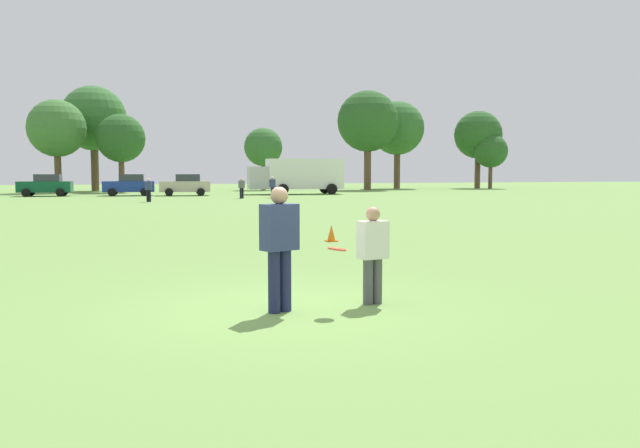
{
  "coord_description": "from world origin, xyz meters",
  "views": [
    {
      "loc": [
        -2.23,
        -9.06,
        2.02
      ],
      "look_at": [
        0.73,
        0.53,
        1.2
      ],
      "focal_mm": 36.06,
      "sensor_mm": 36.0,
      "label": 1
    }
  ],
  "objects_px": {
    "player_defender": "(373,250)",
    "bystander_field_marshal": "(242,187)",
    "parked_car_center": "(46,185)",
    "bystander_far_jogger": "(272,186)",
    "box_truck": "(298,175)",
    "frisbee": "(337,249)",
    "parked_car_near_right": "(185,185)",
    "parked_car_mid_right": "(129,185)",
    "player_thrower": "(279,242)",
    "bystander_sideline_watcher": "(149,189)",
    "traffic_cone": "(331,234)"
  },
  "relations": [
    {
      "from": "traffic_cone",
      "to": "box_truck",
      "type": "xyz_separation_m",
      "value": [
        9.47,
        38.61,
        1.52
      ]
    },
    {
      "from": "parked_car_center",
      "to": "box_truck",
      "type": "height_order",
      "value": "box_truck"
    },
    {
      "from": "traffic_cone",
      "to": "parked_car_mid_right",
      "type": "xyz_separation_m",
      "value": [
        -5.16,
        39.18,
        0.69
      ]
    },
    {
      "from": "parked_car_center",
      "to": "parked_car_near_right",
      "type": "relative_size",
      "value": 1.0
    },
    {
      "from": "parked_car_center",
      "to": "parked_car_near_right",
      "type": "height_order",
      "value": "same"
    },
    {
      "from": "parked_car_near_right",
      "to": "box_truck",
      "type": "xyz_separation_m",
      "value": [
        10.09,
        0.7,
        0.83
      ]
    },
    {
      "from": "bystander_sideline_watcher",
      "to": "bystander_field_marshal",
      "type": "bearing_deg",
      "value": 28.16
    },
    {
      "from": "player_defender",
      "to": "bystander_field_marshal",
      "type": "xyz_separation_m",
      "value": [
        5.08,
        39.4,
        0.05
      ]
    },
    {
      "from": "frisbee",
      "to": "bystander_sideline_watcher",
      "type": "relative_size",
      "value": 0.17
    },
    {
      "from": "frisbee",
      "to": "player_defender",
      "type": "bearing_deg",
      "value": 27.55
    },
    {
      "from": "parked_car_center",
      "to": "box_truck",
      "type": "relative_size",
      "value": 0.5
    },
    {
      "from": "traffic_cone",
      "to": "parked_car_mid_right",
      "type": "relative_size",
      "value": 0.11
    },
    {
      "from": "frisbee",
      "to": "box_truck",
      "type": "distance_m",
      "value": 49.16
    },
    {
      "from": "bystander_far_jogger",
      "to": "parked_car_near_right",
      "type": "bearing_deg",
      "value": 132.66
    },
    {
      "from": "player_thrower",
      "to": "frisbee",
      "type": "height_order",
      "value": "player_thrower"
    },
    {
      "from": "bystander_sideline_watcher",
      "to": "bystander_far_jogger",
      "type": "bearing_deg",
      "value": 24.21
    },
    {
      "from": "frisbee",
      "to": "bystander_far_jogger",
      "type": "height_order",
      "value": "bystander_far_jogger"
    },
    {
      "from": "parked_car_center",
      "to": "bystander_far_jogger",
      "type": "distance_m",
      "value": 19.36
    },
    {
      "from": "bystander_sideline_watcher",
      "to": "frisbee",
      "type": "bearing_deg",
      "value": -88.07
    },
    {
      "from": "frisbee",
      "to": "box_truck",
      "type": "relative_size",
      "value": 0.03
    },
    {
      "from": "parked_car_mid_right",
      "to": "player_thrower",
      "type": "bearing_deg",
      "value": -88.2
    },
    {
      "from": "player_defender",
      "to": "frisbee",
      "type": "xyz_separation_m",
      "value": [
        -0.7,
        -0.36,
        0.08
      ]
    },
    {
      "from": "box_truck",
      "to": "bystander_sideline_watcher",
      "type": "relative_size",
      "value": 5.47
    },
    {
      "from": "parked_car_mid_right",
      "to": "bystander_far_jogger",
      "type": "relative_size",
      "value": 2.59
    },
    {
      "from": "traffic_cone",
      "to": "bystander_far_jogger",
      "type": "height_order",
      "value": "bystander_far_jogger"
    },
    {
      "from": "frisbee",
      "to": "parked_car_center",
      "type": "xyz_separation_m",
      "value": [
        -8.96,
        49.06,
        0.01
      ]
    },
    {
      "from": "parked_car_center",
      "to": "bystander_far_jogger",
      "type": "relative_size",
      "value": 2.59
    },
    {
      "from": "bystander_field_marshal",
      "to": "bystander_sideline_watcher",
      "type": "bearing_deg",
      "value": -151.84
    },
    {
      "from": "player_defender",
      "to": "parked_car_center",
      "type": "relative_size",
      "value": 0.34
    },
    {
      "from": "frisbee",
      "to": "parked_car_center",
      "type": "height_order",
      "value": "parked_car_center"
    },
    {
      "from": "box_truck",
      "to": "parked_car_near_right",
      "type": "bearing_deg",
      "value": -176.02
    },
    {
      "from": "player_defender",
      "to": "frisbee",
      "type": "distance_m",
      "value": 0.79
    },
    {
      "from": "traffic_cone",
      "to": "parked_car_mid_right",
      "type": "height_order",
      "value": "parked_car_mid_right"
    },
    {
      "from": "frisbee",
      "to": "box_truck",
      "type": "height_order",
      "value": "box_truck"
    },
    {
      "from": "bystander_far_jogger",
      "to": "parked_car_mid_right",
      "type": "bearing_deg",
      "value": 143.47
    },
    {
      "from": "player_defender",
      "to": "parked_car_center",
      "type": "bearing_deg",
      "value": 101.22
    },
    {
      "from": "box_truck",
      "to": "bystander_sideline_watcher",
      "type": "xyz_separation_m",
      "value": [
        -13.54,
        -11.56,
        -0.86
      ]
    },
    {
      "from": "box_truck",
      "to": "bystander_far_jogger",
      "type": "height_order",
      "value": "box_truck"
    },
    {
      "from": "player_defender",
      "to": "bystander_sideline_watcher",
      "type": "height_order",
      "value": "bystander_sideline_watcher"
    },
    {
      "from": "parked_car_near_right",
      "to": "player_defender",
      "type": "bearing_deg",
      "value": -91.9
    },
    {
      "from": "parked_car_center",
      "to": "box_truck",
      "type": "xyz_separation_m",
      "value": [
        21.29,
        -1.48,
        0.83
      ]
    },
    {
      "from": "frisbee",
      "to": "parked_car_center",
      "type": "relative_size",
      "value": 0.06
    },
    {
      "from": "box_truck",
      "to": "player_thrower",
      "type": "bearing_deg",
      "value": -105.49
    },
    {
      "from": "player_defender",
      "to": "box_truck",
      "type": "distance_m",
      "value": 48.64
    },
    {
      "from": "bystander_far_jogger",
      "to": "bystander_sideline_watcher",
      "type": "bearing_deg",
      "value": -155.79
    },
    {
      "from": "player_defender",
      "to": "bystander_field_marshal",
      "type": "bearing_deg",
      "value": 82.65
    },
    {
      "from": "traffic_cone",
      "to": "bystander_sideline_watcher",
      "type": "bearing_deg",
      "value": 98.56
    },
    {
      "from": "player_thrower",
      "to": "bystander_far_jogger",
      "type": "distance_m",
      "value": 41.09
    },
    {
      "from": "parked_car_center",
      "to": "parked_car_near_right",
      "type": "distance_m",
      "value": 11.41
    },
    {
      "from": "bystander_field_marshal",
      "to": "traffic_cone",
      "type": "bearing_deg",
      "value": -95.42
    }
  ]
}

